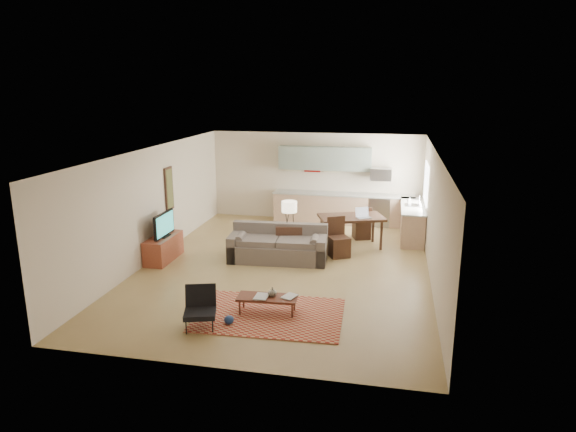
% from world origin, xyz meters
% --- Properties ---
extents(room, '(9.00, 9.00, 9.00)m').
position_xyz_m(room, '(0.00, 0.00, 1.35)').
color(room, olive).
rests_on(room, ground).
extents(kitchen_counter_back, '(4.26, 0.64, 0.92)m').
position_xyz_m(kitchen_counter_back, '(0.90, 4.18, 0.46)').
color(kitchen_counter_back, tan).
rests_on(kitchen_counter_back, ground).
extents(kitchen_counter_right, '(0.64, 2.26, 0.92)m').
position_xyz_m(kitchen_counter_right, '(2.93, 3.00, 0.46)').
color(kitchen_counter_right, tan).
rests_on(kitchen_counter_right, ground).
extents(kitchen_range, '(0.62, 0.62, 0.90)m').
position_xyz_m(kitchen_range, '(2.00, 4.18, 0.45)').
color(kitchen_range, '#A5A8AD').
rests_on(kitchen_range, ground).
extents(kitchen_microwave, '(0.62, 0.40, 0.35)m').
position_xyz_m(kitchen_microwave, '(2.00, 4.20, 1.55)').
color(kitchen_microwave, '#A5A8AD').
rests_on(kitchen_microwave, room).
extents(upper_cabinets, '(2.80, 0.34, 0.70)m').
position_xyz_m(upper_cabinets, '(0.30, 4.33, 1.95)').
color(upper_cabinets, gray).
rests_on(upper_cabinets, room).
extents(window_right, '(0.02, 1.40, 1.05)m').
position_xyz_m(window_right, '(3.23, 3.00, 1.55)').
color(window_right, white).
rests_on(window_right, room).
extents(wall_art_left, '(0.06, 0.42, 1.10)m').
position_xyz_m(wall_art_left, '(-3.21, 0.90, 1.55)').
color(wall_art_left, olive).
rests_on(wall_art_left, room).
extents(triptych, '(1.70, 0.04, 0.50)m').
position_xyz_m(triptych, '(-0.10, 4.47, 1.75)').
color(triptych, beige).
rests_on(triptych, room).
extents(rug, '(2.73, 1.94, 0.02)m').
position_xyz_m(rug, '(0.25, -2.57, 0.01)').
color(rug, maroon).
rests_on(rug, floor).
extents(sofa, '(2.49, 1.22, 0.85)m').
position_xyz_m(sofa, '(-0.27, 0.42, 0.42)').
color(sofa, '#5D514A').
rests_on(sofa, floor).
extents(coffee_table, '(1.14, 0.51, 0.34)m').
position_xyz_m(coffee_table, '(0.19, -2.50, 0.17)').
color(coffee_table, '#4E2215').
rests_on(coffee_table, floor).
extents(book_a, '(0.25, 0.33, 0.03)m').
position_xyz_m(book_a, '(-0.03, -2.56, 0.35)').
color(book_a, '#960D08').
rests_on(book_a, coffee_table).
extents(book_b, '(0.44, 0.46, 0.02)m').
position_xyz_m(book_b, '(0.49, -2.40, 0.34)').
color(book_b, navy).
rests_on(book_b, coffee_table).
extents(vase, '(0.18, 0.18, 0.17)m').
position_xyz_m(vase, '(0.28, -2.46, 0.42)').
color(vase, black).
rests_on(vase, coffee_table).
extents(armchair, '(0.78, 0.78, 0.71)m').
position_xyz_m(armchair, '(-0.81, -3.31, 0.36)').
color(armchair, black).
rests_on(armchair, floor).
extents(tv_credenza, '(0.49, 1.28, 0.59)m').
position_xyz_m(tv_credenza, '(-2.98, -0.10, 0.30)').
color(tv_credenza, brown).
rests_on(tv_credenza, floor).
extents(tv, '(0.10, 0.98, 0.59)m').
position_xyz_m(tv, '(-2.94, -0.10, 0.89)').
color(tv, black).
rests_on(tv, tv_credenza).
extents(console_table, '(0.75, 0.58, 0.77)m').
position_xyz_m(console_table, '(-0.09, 0.87, 0.39)').
color(console_table, '#351F15').
rests_on(console_table, floor).
extents(table_lamp, '(0.44, 0.44, 0.62)m').
position_xyz_m(table_lamp, '(-0.09, 0.87, 1.08)').
color(table_lamp, beige).
rests_on(table_lamp, console_table).
extents(dining_table, '(1.85, 1.43, 0.83)m').
position_xyz_m(dining_table, '(1.35, 1.84, 0.41)').
color(dining_table, '#351F15').
rests_on(dining_table, floor).
extents(dining_chair_near, '(0.64, 0.65, 0.97)m').
position_xyz_m(dining_chair_near, '(1.13, 1.02, 0.49)').
color(dining_chair_near, '#351F15').
rests_on(dining_chair_near, floor).
extents(dining_chair_far, '(0.56, 0.57, 0.91)m').
position_xyz_m(dining_chair_far, '(1.57, 2.67, 0.46)').
color(dining_chair_far, '#351F15').
rests_on(dining_chair_far, floor).
extents(laptop, '(0.43, 0.40, 0.26)m').
position_xyz_m(laptop, '(1.68, 1.74, 0.96)').
color(laptop, '#A5A8AD').
rests_on(laptop, dining_table).
extents(soap_bottle, '(0.13, 0.13, 0.19)m').
position_xyz_m(soap_bottle, '(2.83, 3.18, 1.02)').
color(soap_bottle, beige).
rests_on(soap_bottle, kitchen_counter_right).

